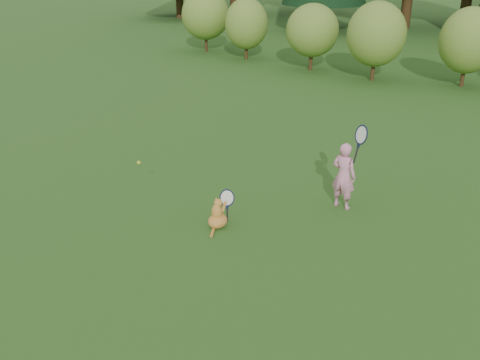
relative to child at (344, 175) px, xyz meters
The scene contains 5 objects.
ground 2.75m from the child, 127.06° to the right, with size 100.00×100.00×0.00m, color #214D15.
shrub_row 11.01m from the child, 98.41° to the left, with size 28.00×3.00×2.80m, color olive, non-canonical shape.
child is the anchor object (origin of this frame).
cat 2.44m from the child, 128.43° to the right, with size 0.39×0.77×0.73m.
tennis_ball 3.74m from the child, 145.44° to the right, with size 0.07×0.07×0.07m.
Camera 1 is at (5.01, -6.39, 4.52)m, focal length 40.00 mm.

